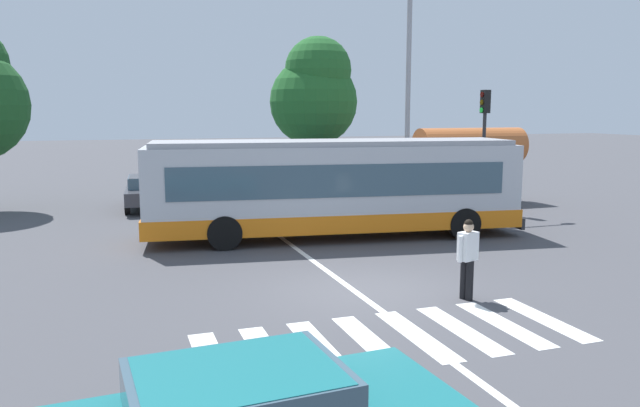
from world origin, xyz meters
name	(u,v)px	position (x,y,z in m)	size (l,w,h in m)	color
ground_plane	(359,290)	(0.00, 0.00, 0.00)	(160.00, 160.00, 0.00)	#47474C
city_transit_bus	(334,187)	(1.46, 5.65, 1.59)	(11.92, 4.09, 3.06)	black
pedestrian_crossing_street	(468,255)	(1.88, -1.35, 0.97)	(0.56, 0.37, 1.72)	black
parked_car_charcoal	(149,190)	(-3.66, 13.62, 0.77)	(2.11, 4.61, 1.35)	black
parked_car_teal	(216,187)	(-0.91, 13.63, 0.77)	(2.20, 4.64, 1.35)	black
parked_car_black	(278,185)	(1.74, 13.49, 0.77)	(2.01, 4.57, 1.35)	black
parked_car_blue	(330,181)	(4.38, 14.14, 0.77)	(2.20, 4.64, 1.35)	black
parked_car_red	(385,179)	(7.16, 14.07, 0.77)	(2.19, 4.63, 1.35)	black
traffic_light_far_corner	(484,130)	(8.88, 8.68, 3.20)	(0.33, 0.32, 4.77)	#28282B
bus_stop_shelter	(470,147)	(9.56, 10.71, 2.42)	(4.89, 1.54, 3.25)	#28282B
twin_arm_street_lamp	(409,65)	(6.23, 10.10, 5.74)	(5.24, 0.32, 9.29)	#939399
background_tree_right	(315,93)	(4.89, 17.80, 4.89)	(4.48, 4.48, 7.68)	brown
crosswalk_painted_stripes	(393,338)	(-0.56, -2.90, 0.00)	(6.79, 2.61, 0.01)	silver
lane_center_line	(324,269)	(-0.13, 2.00, 0.00)	(0.16, 24.00, 0.01)	silver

